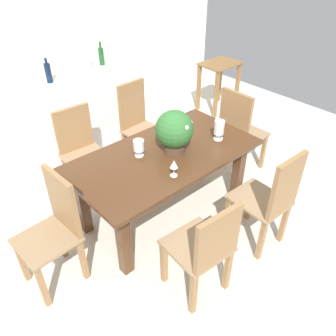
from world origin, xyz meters
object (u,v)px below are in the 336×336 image
at_px(dining_table, 165,164).
at_px(wine_bottle_tall, 89,60).
at_px(chair_foot_end, 239,129).
at_px(wine_bottle_dark, 101,56).
at_px(chair_far_left, 80,147).
at_px(kitchen_counter, 78,111).
at_px(side_table, 219,76).
at_px(chair_near_right, 271,198).
at_px(chair_near_left, 206,248).
at_px(wine_glass, 174,165).
at_px(crystal_vase_center_near, 219,128).
at_px(chair_far_right, 138,122).
at_px(chair_head_end, 56,226).
at_px(crystal_vase_left, 139,146).
at_px(flower_centerpiece, 174,131).
at_px(wine_bottle_clear, 48,73).

height_order(dining_table, wine_bottle_tall, wine_bottle_tall).
height_order(chair_foot_end, wine_bottle_dark, wine_bottle_dark).
distance_m(chair_far_left, wine_bottle_dark, 1.38).
xyz_separation_m(kitchen_counter, wine_bottle_tall, (0.27, 0.03, 0.60)).
height_order(kitchen_counter, side_table, kitchen_counter).
distance_m(chair_far_left, chair_near_right, 2.00).
height_order(chair_near_left, side_table, chair_near_left).
bearing_deg(chair_foot_end, side_table, -41.09).
bearing_deg(wine_glass, chair_near_left, -111.23).
bearing_deg(chair_near_left, crystal_vase_center_near, -137.58).
distance_m(crystal_vase_center_near, wine_bottle_dark, 1.96).
xyz_separation_m(chair_far_right, wine_glass, (-0.56, -1.23, 0.29)).
relative_size(chair_head_end, side_table, 1.32).
bearing_deg(crystal_vase_left, chair_foot_end, -5.45).
bearing_deg(wine_bottle_dark, chair_near_right, -92.49).
bearing_deg(chair_far_left, dining_table, -63.96).
relative_size(crystal_vase_center_near, side_table, 0.27).
bearing_deg(wine_bottle_tall, chair_near_right, -88.70).
bearing_deg(side_table, crystal_vase_left, -154.66).
xyz_separation_m(chair_far_left, crystal_vase_center_near, (0.96, -1.07, 0.32)).
height_order(chair_near_right, wine_bottle_tall, wine_bottle_tall).
relative_size(chair_near_right, crystal_vase_left, 6.22).
height_order(chair_foot_end, wine_bottle_tall, wine_bottle_tall).
relative_size(chair_far_right, flower_centerpiece, 2.54).
height_order(chair_far_right, wine_bottle_tall, wine_bottle_tall).
height_order(chair_near_right, crystal_vase_left, chair_near_right).
distance_m(chair_foot_end, wine_glass, 1.36).
xyz_separation_m(chair_near_right, wine_glass, (-0.56, 0.62, 0.29)).
xyz_separation_m(chair_near_right, wine_bottle_clear, (-0.65, 2.61, 0.56)).
relative_size(chair_foot_end, side_table, 1.38).
bearing_deg(wine_bottle_dark, kitchen_counter, -177.25).
distance_m(chair_near_left, flower_centerpiece, 1.11).
relative_size(chair_near_right, wine_bottle_clear, 3.71).
bearing_deg(chair_near_left, wine_bottle_tall, -100.75).
bearing_deg(crystal_vase_left, wine_bottle_clear, 92.13).
height_order(kitchen_counter, wine_bottle_tall, wine_bottle_tall).
bearing_deg(chair_near_right, chair_far_left, -64.88).
height_order(chair_near_left, flower_centerpiece, flower_centerpiece).
relative_size(chair_near_left, crystal_vase_center_near, 4.63).
bearing_deg(wine_bottle_clear, kitchen_counter, 15.17).
xyz_separation_m(wine_glass, wine_bottle_tall, (0.50, 2.10, 0.25)).
bearing_deg(crystal_vase_center_near, dining_table, 164.22).
relative_size(chair_far_right, crystal_vase_left, 6.26).
bearing_deg(dining_table, wine_bottle_clear, 98.71).
xyz_separation_m(chair_far_right, wine_bottle_clear, (-0.65, 0.76, 0.55)).
bearing_deg(chair_head_end, wine_bottle_tall, 137.16).
height_order(crystal_vase_left, kitchen_counter, kitchen_counter).
xyz_separation_m(crystal_vase_center_near, side_table, (1.70, 1.46, -0.31)).
bearing_deg(chair_near_left, wine_bottle_dark, -104.25).
relative_size(wine_glass, wine_bottle_dark, 0.54).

